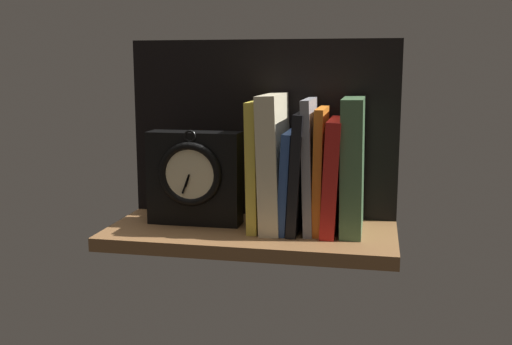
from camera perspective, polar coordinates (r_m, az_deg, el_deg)
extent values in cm
cube|color=brown|center=(115.73, -0.49, -5.97)|extent=(55.11, 24.73, 2.50)
cube|color=black|center=(123.45, 0.63, 4.16)|extent=(55.11, 1.20, 36.10)
cube|color=gold|center=(115.19, 0.21, 0.80)|extent=(2.36, 15.40, 24.38)
cube|color=beige|center=(114.54, 1.73, 1.05)|extent=(4.58, 16.99, 25.68)
cube|color=#2D4C8E|center=(114.66, 3.17, -0.67)|extent=(2.49, 15.78, 18.85)
cube|color=black|center=(114.07, 4.18, 0.17)|extent=(2.88, 16.89, 22.42)
cube|color=gray|center=(113.64, 5.20, 0.75)|extent=(2.55, 14.86, 24.87)
cube|color=orange|center=(113.58, 6.16, 0.31)|extent=(1.82, 13.90, 23.20)
cube|color=red|center=(113.57, 7.36, -0.24)|extent=(3.46, 16.73, 21.22)
cube|color=#476B44|center=(113.05, 9.18, 0.67)|extent=(4.22, 15.31, 25.10)
cube|color=black|center=(118.26, -5.83, -0.52)|extent=(18.25, 5.58, 18.25)
torus|color=black|center=(115.04, -6.31, -0.17)|extent=(12.50, 1.54, 12.50)
cylinder|color=beige|center=(115.04, -6.31, -0.17)|extent=(10.09, 0.60, 10.09)
cube|color=black|center=(114.90, -6.55, -0.78)|extent=(1.02, 0.30, 2.44)
cube|color=black|center=(115.13, -6.70, -1.10)|extent=(1.70, 0.30, 3.79)
torus|color=black|center=(114.38, -6.32, 3.44)|extent=(2.44, 0.44, 2.44)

